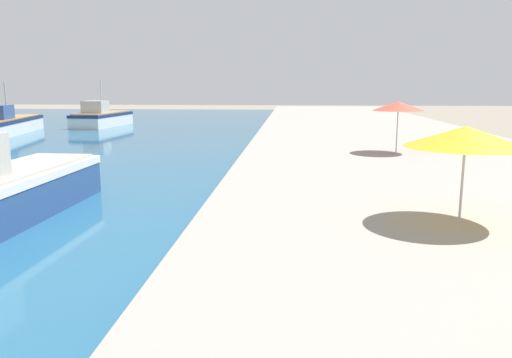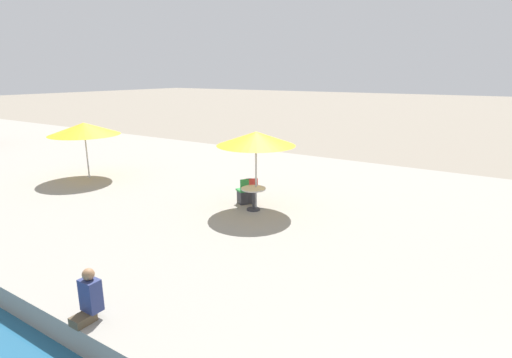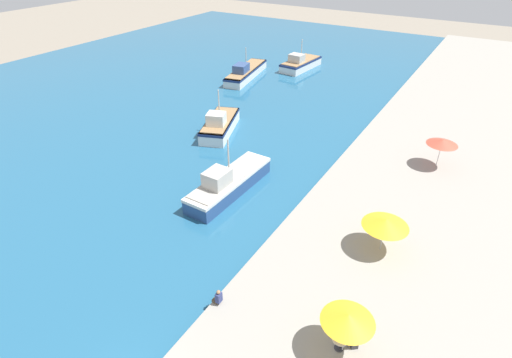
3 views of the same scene
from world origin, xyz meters
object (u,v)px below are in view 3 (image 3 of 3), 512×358
(cafe_chair_right, at_px, (351,338))
(fishing_boat_distant, at_px, (300,63))
(fishing_boat_mid, at_px, (220,124))
(fishing_boat_near, at_px, (228,183))
(cafe_umbrella_pink, at_px, (348,318))
(cafe_umbrella_white, at_px, (386,223))
(cafe_chair_left, at_px, (354,342))
(cafe_umbrella_striped, at_px, (442,142))
(person_at_quay, at_px, (218,298))
(cafe_table, at_px, (340,341))
(fishing_boat_far, at_px, (246,72))

(cafe_chair_right, bearing_deg, fishing_boat_distant, 148.55)
(cafe_chair_right, bearing_deg, fishing_boat_mid, 169.41)
(fishing_boat_near, distance_m, cafe_chair_right, 15.54)
(fishing_boat_near, xyz_separation_m, fishing_boat_mid, (-7.03, 8.62, -0.03))
(cafe_umbrella_pink, relative_size, cafe_umbrella_white, 0.89)
(cafe_chair_left, bearing_deg, cafe_umbrella_striped, 140.84)
(cafe_umbrella_striped, height_order, person_at_quay, cafe_umbrella_striped)
(cafe_umbrella_white, relative_size, cafe_chair_right, 3.15)
(cafe_umbrella_white, bearing_deg, cafe_chair_right, -84.46)
(cafe_chair_left, relative_size, cafe_chair_right, 1.00)
(fishing_boat_distant, height_order, cafe_chair_left, fishing_boat_distant)
(fishing_boat_near, relative_size, cafe_table, 10.96)
(cafe_table, xyz_separation_m, cafe_chair_left, (0.56, 0.45, -0.21))
(fishing_boat_near, height_order, fishing_boat_mid, fishing_boat_near)
(fishing_boat_mid, bearing_deg, fishing_boat_far, 93.28)
(fishing_boat_far, height_order, cafe_umbrella_pink, fishing_boat_far)
(cafe_umbrella_pink, xyz_separation_m, cafe_chair_left, (0.38, 0.44, -2.00))
(cafe_umbrella_pink, bearing_deg, person_at_quay, -173.30)
(cafe_chair_left, distance_m, cafe_chair_right, 0.27)
(cafe_umbrella_white, height_order, cafe_chair_left, cafe_umbrella_white)
(cafe_chair_left, height_order, cafe_chair_right, same)
(fishing_boat_far, relative_size, cafe_umbrella_white, 3.85)
(fishing_boat_mid, xyz_separation_m, cafe_chair_left, (20.31, -17.19, -0.01))
(cafe_table, bearing_deg, cafe_chair_left, 38.88)
(fishing_boat_distant, xyz_separation_m, cafe_umbrella_pink, (22.49, -41.66, 2.03))
(fishing_boat_far, xyz_separation_m, cafe_chair_right, (27.37, -33.35, 0.06))
(cafe_umbrella_white, height_order, cafe_table, cafe_umbrella_white)
(fishing_boat_mid, bearing_deg, cafe_table, -62.48)
(cafe_umbrella_pink, xyz_separation_m, cafe_umbrella_white, (-0.55, 8.08, -0.22))
(fishing_boat_near, xyz_separation_m, cafe_umbrella_striped, (13.37, 11.89, 1.92))
(cafe_chair_left, xyz_separation_m, cafe_chair_right, (-0.21, 0.17, 0.00))
(cafe_umbrella_white, relative_size, cafe_chair_left, 3.15)
(fishing_boat_far, height_order, cafe_chair_right, fishing_boat_far)
(fishing_boat_far, relative_size, cafe_chair_right, 12.12)
(fishing_boat_near, distance_m, cafe_umbrella_striped, 18.00)
(fishing_boat_far, bearing_deg, cafe_chair_right, -61.85)
(person_at_quay, bearing_deg, cafe_table, 6.73)
(fishing_boat_near, height_order, fishing_boat_distant, fishing_boat_near)
(fishing_boat_distant, bearing_deg, cafe_chair_right, -56.54)
(cafe_umbrella_pink, relative_size, cafe_chair_right, 2.80)
(fishing_boat_far, height_order, cafe_umbrella_striped, fishing_boat_far)
(fishing_boat_far, bearing_deg, fishing_boat_distant, 47.33)
(fishing_boat_near, relative_size, cafe_umbrella_pink, 3.44)
(fishing_boat_mid, bearing_deg, cafe_umbrella_white, -46.92)
(cafe_umbrella_pink, bearing_deg, cafe_chair_right, 74.06)
(cafe_umbrella_pink, distance_m, cafe_chair_right, 2.10)
(fishing_boat_near, relative_size, fishing_boat_distant, 1.11)
(cafe_chair_right, bearing_deg, person_at_quay, -138.92)
(cafe_umbrella_pink, bearing_deg, fishing_boat_mid, 138.51)
(cafe_table, xyz_separation_m, person_at_quay, (-6.61, -0.78, -0.10))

